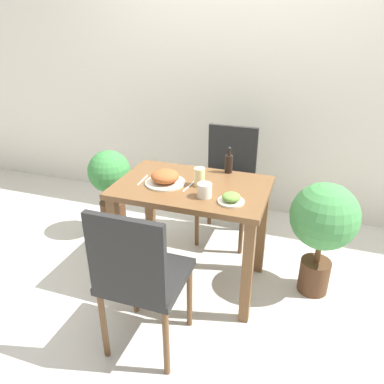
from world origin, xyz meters
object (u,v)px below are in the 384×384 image
Objects in this scene: chair_near at (139,275)px; potted_plant_left at (110,183)px; side_plate at (231,199)px; drink_cup at (205,190)px; chair_far at (228,177)px; potted_plant_right at (323,223)px; food_plate at (165,178)px; juice_glass at (200,177)px; sauce_bottle at (229,163)px.

potted_plant_left is at bearing -53.49° from chair_near.
side_plate is 1.28m from potted_plant_left.
potted_plant_left is at bearing 151.54° from drink_cup.
chair_far is 10.55× the size of drink_cup.
side_plate is 0.19× the size of potted_plant_right.
food_plate is 2.94× the size of drink_cup.
side_plate is 1.77× the size of drink_cup.
chair_near reaches higher than potted_plant_right.
food_plate is at bearing -32.10° from potted_plant_left.
juice_glass is at bearing -98.55° from chair_near.
food_plate reaches higher than potted_plant_right.
side_plate is 0.17m from drink_cup.
chair_far is at bearing 144.63° from potted_plant_right.
chair_near is 10.55× the size of drink_cup.
sauce_bottle reaches higher than potted_plant_left.
side_plate is (0.22, -0.85, 0.24)m from chair_far.
food_plate is (-0.11, 0.63, 0.26)m from chair_near.
drink_cup is 0.12× the size of potted_plant_left.
chair_far is 0.81m from food_plate.
sauce_bottle is at bearing -103.29° from chair_near.
food_plate is 0.47m from side_plate.
chair_far is at bearing -95.41° from chair_near.
potted_plant_right is (0.65, -0.11, -0.29)m from sauce_bottle.
drink_cup is at bearing -156.64° from potted_plant_right.
chair_far is at bearing 93.48° from drink_cup.
potted_plant_right reaches higher than potted_plant_left.
chair_near is at bearing -136.34° from potted_plant_right.
food_plate is at bearing -168.59° from juice_glass.
chair_far is 1.23× the size of potted_plant_left.
potted_plant_left is (-1.12, 0.54, -0.30)m from side_plate.
food_plate is 1.66× the size of side_plate.
food_plate reaches higher than side_plate.
chair_far is at bearing 87.73° from juice_glass.
chair_near is 3.59× the size of food_plate.
side_plate is (0.46, -0.12, -0.01)m from food_plate.
juice_glass is at bearing -168.62° from potted_plant_right.
juice_glass reaches higher than potted_plant_left.
drink_cup is at bearing -108.58° from chair_near.
drink_cup reaches higher than potted_plant_left.
potted_plant_left is at bearing 147.90° from food_plate.
chair_far is 1.16× the size of potted_plant_right.
potted_plant_right is (0.77, 0.16, -0.27)m from juice_glass.
chair_far is 5.01× the size of sauce_bottle.
chair_far reaches higher than potted_plant_left.
food_plate is 0.31m from drink_cup.
chair_near reaches higher than side_plate.
chair_far is 0.91m from side_plate.
juice_glass is 0.64× the size of sauce_bottle.
juice_glass is at bearing 145.99° from side_plate.
sauce_bottle is (0.12, 0.27, 0.01)m from juice_glass.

